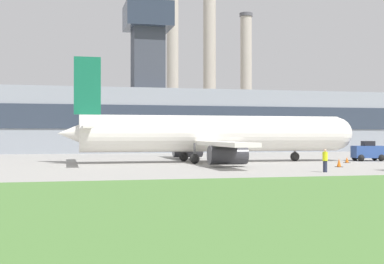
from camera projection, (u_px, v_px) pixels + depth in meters
name	position (u px, v px, depth m)	size (l,w,h in m)	color
ground_plane	(230.00, 163.00, 51.85)	(400.00, 400.00, 0.00)	#999691
terminal_building	(164.00, 118.00, 85.35)	(76.81, 11.71, 23.43)	#8C939E
smokestack_left	(173.00, 66.00, 113.96)	(2.86, 2.86, 34.40)	#B2A899
smokestack_right	(210.00, 65.00, 120.80)	(3.28, 3.28, 36.83)	#B2A899
smokestack_far	(246.00, 79.00, 119.48)	(2.92, 2.92, 29.96)	#B2A899
airplane	(211.00, 134.00, 53.11)	(30.13, 27.65, 10.09)	white
pushback_tug	(368.00, 152.00, 55.87)	(3.34, 2.70, 2.08)	#2D4C93
ground_crew_person	(325.00, 160.00, 39.00)	(0.53, 0.53, 1.71)	#23283D
traffic_cone_near_nose	(339.00, 163.00, 45.29)	(0.54, 0.54, 0.72)	black
traffic_cone_wingtip	(347.00, 160.00, 52.00)	(0.51, 0.51, 0.58)	black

